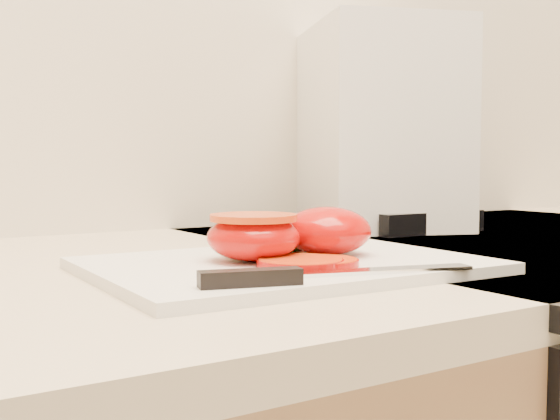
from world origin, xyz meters
TOP-DOWN VIEW (x-y plane):
  - cutting_board at (0.10, 1.57)m, footprint 0.35×0.26m
  - tomato_half_dome at (0.15, 1.58)m, footprint 0.08×0.08m
  - tomato_half_cut at (0.07, 1.58)m, footprint 0.08×0.08m
  - tomato_slice_0 at (0.09, 1.53)m, footprint 0.07×0.07m
  - tomato_slice_1 at (0.10, 1.53)m, footprint 0.06×0.06m
  - lettuce_leaf_0 at (0.13, 1.65)m, footprint 0.13×0.12m
  - knife at (0.05, 1.48)m, footprint 0.24×0.06m
  - appliance at (0.45, 1.85)m, footprint 0.28×0.31m

SIDE VIEW (x-z plane):
  - cutting_board at x=0.10m, z-range 0.93..0.94m
  - tomato_slice_1 at x=0.10m, z-range 0.94..0.95m
  - tomato_slice_0 at x=0.09m, z-range 0.94..0.95m
  - knife at x=0.05m, z-range 0.94..0.95m
  - lettuce_leaf_0 at x=0.13m, z-range 0.94..0.96m
  - tomato_half_cut at x=0.07m, z-range 0.94..0.98m
  - tomato_half_dome at x=0.15m, z-range 0.94..0.99m
  - appliance at x=0.45m, z-range 0.93..1.23m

